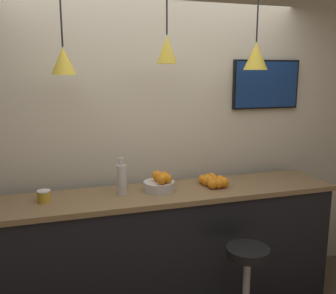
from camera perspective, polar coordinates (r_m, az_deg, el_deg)
name	(u,v)px	position (r m, az deg, el deg)	size (l,w,h in m)	color
back_wall	(155,130)	(3.19, -2.03, 2.64)	(8.00, 0.06, 2.90)	beige
service_counter	(168,252)	(3.12, 0.00, -15.67)	(2.71, 0.55, 1.02)	black
bar_stool	(246,285)	(2.89, 11.85, -19.85)	(0.40, 0.40, 0.73)	#B7B7BC
fruit_bowl	(160,184)	(2.91, -1.24, -5.58)	(0.24, 0.24, 0.16)	beige
orange_pile	(213,181)	(3.08, 6.93, -5.15)	(0.21, 0.27, 0.09)	orange
juice_bottle	(122,179)	(2.84, -7.06, -4.85)	(0.07, 0.07, 0.28)	silver
spread_jar	(44,196)	(2.83, -18.38, -7.11)	(0.10, 0.10, 0.08)	gold
pendant_lamp_left	(63,60)	(2.69, -15.67, 12.65)	(0.17, 0.17, 0.89)	black
pendant_lamp_middle	(167,49)	(2.82, -0.17, 14.77)	(0.15, 0.15, 0.81)	black
pendant_lamp_right	(256,56)	(3.11, 13.24, 13.41)	(0.19, 0.19, 0.85)	black
mounted_tv	(266,85)	(3.51, 14.72, 9.19)	(0.65, 0.04, 0.43)	black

